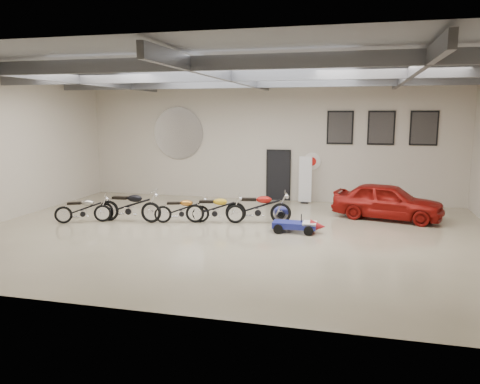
% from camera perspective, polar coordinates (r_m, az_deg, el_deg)
% --- Properties ---
extents(floor, '(16.00, 12.00, 0.01)m').
position_cam_1_polar(floor, '(14.54, -1.15, -5.04)').
color(floor, tan).
rests_on(floor, ground).
extents(ceiling, '(16.00, 12.00, 0.01)m').
position_cam_1_polar(ceiling, '(14.13, -1.22, 14.98)').
color(ceiling, slate).
rests_on(ceiling, back_wall).
extents(back_wall, '(16.00, 0.02, 5.00)m').
position_cam_1_polar(back_wall, '(19.95, 3.36, 6.19)').
color(back_wall, beige).
rests_on(back_wall, floor).
extents(left_wall, '(0.02, 12.00, 5.00)m').
position_cam_1_polar(left_wall, '(17.96, -26.75, 4.82)').
color(left_wall, beige).
rests_on(left_wall, floor).
extents(ceiling_beams, '(15.80, 11.80, 0.32)m').
position_cam_1_polar(ceiling_beams, '(14.11, -1.22, 13.97)').
color(ceiling_beams, slate).
rests_on(ceiling_beams, ceiling).
extents(door, '(0.92, 0.08, 2.10)m').
position_cam_1_polar(door, '(19.96, 4.71, 1.99)').
color(door, black).
rests_on(door, back_wall).
extents(logo_plaque, '(2.30, 0.06, 1.16)m').
position_cam_1_polar(logo_plaque, '(21.00, -7.52, 7.11)').
color(logo_plaque, silver).
rests_on(logo_plaque, back_wall).
extents(poster_left, '(1.05, 0.08, 1.35)m').
position_cam_1_polar(poster_left, '(19.56, 12.11, 7.69)').
color(poster_left, black).
rests_on(poster_left, back_wall).
extents(poster_mid, '(1.05, 0.08, 1.35)m').
position_cam_1_polar(poster_mid, '(19.56, 16.83, 7.50)').
color(poster_mid, black).
rests_on(poster_mid, back_wall).
extents(poster_right, '(1.05, 0.08, 1.35)m').
position_cam_1_polar(poster_right, '(19.70, 21.52, 7.25)').
color(poster_right, black).
rests_on(poster_right, back_wall).
extents(oil_sign, '(0.72, 0.10, 0.72)m').
position_cam_1_polar(oil_sign, '(19.71, 8.76, 3.72)').
color(oil_sign, white).
rests_on(oil_sign, back_wall).
extents(banner_stand, '(0.53, 0.22, 1.92)m').
position_cam_1_polar(banner_stand, '(19.37, 7.96, 1.43)').
color(banner_stand, white).
rests_on(banner_stand, floor).
extents(motorcycle_silver, '(1.88, 1.30, 0.94)m').
position_cam_1_polar(motorcycle_silver, '(16.70, -18.61, -1.97)').
color(motorcycle_silver, silver).
rests_on(motorcycle_silver, floor).
extents(motorcycle_black, '(2.23, 0.77, 1.14)m').
position_cam_1_polar(motorcycle_black, '(16.37, -13.31, -1.59)').
color(motorcycle_black, silver).
rests_on(motorcycle_black, floor).
extents(motorcycle_gold, '(1.90, 1.08, 0.94)m').
position_cam_1_polar(motorcycle_gold, '(15.95, -7.12, -2.07)').
color(motorcycle_gold, silver).
rests_on(motorcycle_gold, floor).
extents(motorcycle_yellow, '(2.04, 0.96, 1.02)m').
position_cam_1_polar(motorcycle_yellow, '(15.79, -3.06, -1.98)').
color(motorcycle_yellow, silver).
rests_on(motorcycle_yellow, floor).
extents(motorcycle_red, '(2.25, 1.02, 1.13)m').
position_cam_1_polar(motorcycle_red, '(15.74, 2.23, -1.80)').
color(motorcycle_red, silver).
rests_on(motorcycle_red, floor).
extents(go_kart, '(1.66, 0.76, 0.60)m').
position_cam_1_polar(go_kart, '(14.67, 7.22, -3.77)').
color(go_kart, navy).
rests_on(go_kart, floor).
extents(vintage_car, '(2.34, 3.98, 1.27)m').
position_cam_1_polar(vintage_car, '(17.15, 17.54, -1.06)').
color(vintage_car, maroon).
rests_on(vintage_car, floor).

